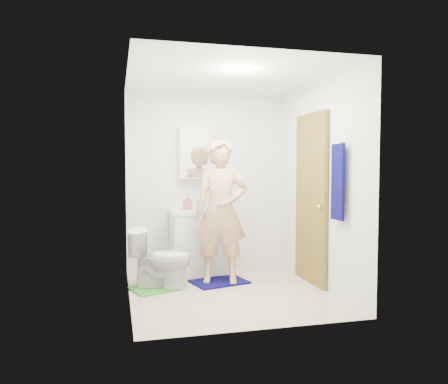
# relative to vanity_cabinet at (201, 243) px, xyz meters

# --- Properties ---
(floor) EXTENTS (2.20, 2.40, 0.02)m
(floor) POSITION_rel_vanity_cabinet_xyz_m (0.15, -0.91, -0.41)
(floor) COLOR beige
(floor) RESTS_ON ground
(ceiling) EXTENTS (2.20, 2.40, 0.02)m
(ceiling) POSITION_rel_vanity_cabinet_xyz_m (0.15, -0.91, 2.01)
(ceiling) COLOR white
(ceiling) RESTS_ON ground
(wall_back) EXTENTS (2.20, 0.02, 2.40)m
(wall_back) POSITION_rel_vanity_cabinet_xyz_m (0.15, 0.30, 0.80)
(wall_back) COLOR white
(wall_back) RESTS_ON ground
(wall_front) EXTENTS (2.20, 0.02, 2.40)m
(wall_front) POSITION_rel_vanity_cabinet_xyz_m (0.15, -2.12, 0.80)
(wall_front) COLOR white
(wall_front) RESTS_ON ground
(wall_left) EXTENTS (0.02, 2.40, 2.40)m
(wall_left) POSITION_rel_vanity_cabinet_xyz_m (-0.96, -0.91, 0.80)
(wall_left) COLOR white
(wall_left) RESTS_ON ground
(wall_right) EXTENTS (0.02, 2.40, 2.40)m
(wall_right) POSITION_rel_vanity_cabinet_xyz_m (1.26, -0.91, 0.80)
(wall_right) COLOR white
(wall_right) RESTS_ON ground
(vanity_cabinet) EXTENTS (0.75, 0.55, 0.80)m
(vanity_cabinet) POSITION_rel_vanity_cabinet_xyz_m (0.00, 0.00, 0.00)
(vanity_cabinet) COLOR white
(vanity_cabinet) RESTS_ON floor
(countertop) EXTENTS (0.79, 0.59, 0.05)m
(countertop) POSITION_rel_vanity_cabinet_xyz_m (0.00, 0.00, 0.43)
(countertop) COLOR white
(countertop) RESTS_ON vanity_cabinet
(sink_basin) EXTENTS (0.40, 0.40, 0.03)m
(sink_basin) POSITION_rel_vanity_cabinet_xyz_m (0.00, 0.00, 0.44)
(sink_basin) COLOR white
(sink_basin) RESTS_ON countertop
(faucet) EXTENTS (0.03, 0.03, 0.12)m
(faucet) POSITION_rel_vanity_cabinet_xyz_m (0.00, 0.18, 0.51)
(faucet) COLOR silver
(faucet) RESTS_ON countertop
(medicine_cabinet) EXTENTS (0.50, 0.12, 0.70)m
(medicine_cabinet) POSITION_rel_vanity_cabinet_xyz_m (0.00, 0.22, 1.20)
(medicine_cabinet) COLOR white
(medicine_cabinet) RESTS_ON wall_back
(mirror_panel) EXTENTS (0.46, 0.01, 0.66)m
(mirror_panel) POSITION_rel_vanity_cabinet_xyz_m (0.00, 0.16, 1.20)
(mirror_panel) COLOR white
(mirror_panel) RESTS_ON wall_back
(door) EXTENTS (0.05, 0.80, 2.05)m
(door) POSITION_rel_vanity_cabinet_xyz_m (1.22, -0.76, 0.62)
(door) COLOR olive
(door) RESTS_ON ground
(door_knob) EXTENTS (0.07, 0.07, 0.07)m
(door_knob) POSITION_rel_vanity_cabinet_xyz_m (1.18, -1.08, 0.55)
(door_knob) COLOR gold
(door_knob) RESTS_ON door
(towel) EXTENTS (0.03, 0.24, 0.80)m
(towel) POSITION_rel_vanity_cabinet_xyz_m (1.18, -1.48, 0.85)
(towel) COLOR #08084C
(towel) RESTS_ON wall_right
(towel_hook) EXTENTS (0.06, 0.02, 0.02)m
(towel_hook) POSITION_rel_vanity_cabinet_xyz_m (1.22, -1.48, 1.27)
(towel_hook) COLOR silver
(towel_hook) RESTS_ON wall_right
(toilet) EXTENTS (0.77, 0.56, 0.70)m
(toilet) POSITION_rel_vanity_cabinet_xyz_m (-0.58, -0.58, -0.05)
(toilet) COLOR white
(toilet) RESTS_ON floor
(bath_mat) EXTENTS (0.74, 0.61, 0.02)m
(bath_mat) POSITION_rel_vanity_cabinet_xyz_m (0.13, -0.53, -0.39)
(bath_mat) COLOR #08084C
(bath_mat) RESTS_ON floor
(green_rug) EXTENTS (0.61, 0.56, 0.02)m
(green_rug) POSITION_rel_vanity_cabinet_xyz_m (-0.66, -0.65, -0.39)
(green_rug) COLOR green
(green_rug) RESTS_ON floor
(soap_dispenser) EXTENTS (0.11, 0.12, 0.20)m
(soap_dispenser) POSITION_rel_vanity_cabinet_xyz_m (-0.17, -0.02, 0.55)
(soap_dispenser) COLOR #C75D68
(soap_dispenser) RESTS_ON countertop
(toothbrush_cup) EXTENTS (0.14, 0.14, 0.09)m
(toothbrush_cup) POSITION_rel_vanity_cabinet_xyz_m (0.23, 0.07, 0.50)
(toothbrush_cup) COLOR #7E3E8A
(toothbrush_cup) RESTS_ON countertop
(man) EXTENTS (0.71, 0.56, 1.71)m
(man) POSITION_rel_vanity_cabinet_xyz_m (0.15, -0.56, 0.48)
(man) COLOR tan
(man) RESTS_ON bath_mat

